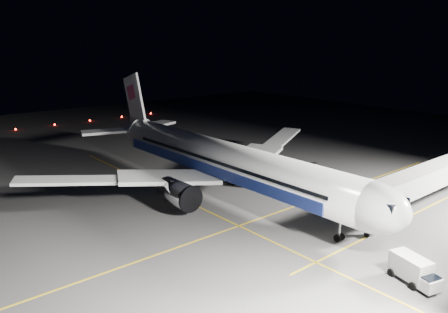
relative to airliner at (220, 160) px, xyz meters
name	(u,v)px	position (x,y,z in m)	size (l,w,h in m)	color
ground	(224,194)	(1.08, 0.00, -5.16)	(200.00, 200.00, 0.00)	#4C4C4F
guide_line_main	(273,214)	(11.08, 0.00, -5.16)	(0.25, 80.00, 0.01)	gold
guide_line_cross	(192,204)	(1.08, -6.00, -5.16)	(70.00, 0.25, 0.01)	gold
guide_line_side	(397,223)	(23.08, 10.00, -5.16)	(0.25, 40.00, 0.01)	gold
airliner	(220,160)	(0.00, 0.00, 0.00)	(61.48, 54.22, 16.64)	silver
jet_bridge	(431,176)	(23.08, 18.06, -0.58)	(3.60, 34.40, 6.30)	#B2B2B7
taxiway_lights	(55,125)	(-70.92, 0.00, -4.94)	(0.44, 60.44, 0.44)	#FF140A
service_truck	(414,270)	(31.48, -2.13, -3.81)	(5.29, 3.26, 2.53)	silver
baggage_tug	(314,168)	(2.13, 19.63, -4.41)	(2.68, 2.40, 1.62)	black
safety_cone_a	(311,185)	(7.08, 12.66, -4.88)	(0.37, 0.37, 0.56)	#FF400A
safety_cone_b	(278,172)	(-1.10, 14.00, -4.87)	(0.39, 0.39, 0.59)	#FF400A
safety_cone_c	(275,174)	(-0.76, 12.92, -4.87)	(0.39, 0.39, 0.59)	#FF400A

